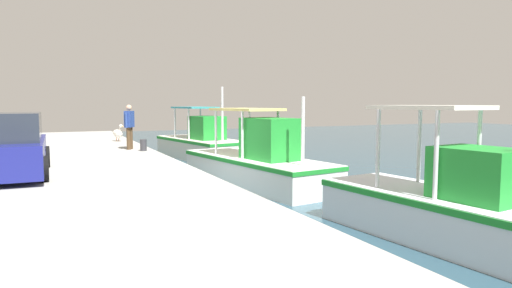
# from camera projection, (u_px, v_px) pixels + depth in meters

# --- Properties ---
(fishing_boat_nearest) EXTENTS (5.93, 2.91, 3.30)m
(fishing_boat_nearest) POSITION_uv_depth(u_px,v_px,m) (201.00, 144.00, 20.85)
(fishing_boat_nearest) COLOR silver
(fishing_boat_nearest) RESTS_ON ground
(fishing_boat_second) EXTENTS (6.52, 2.89, 2.79)m
(fishing_boat_second) POSITION_uv_depth(u_px,v_px,m) (258.00, 163.00, 14.15)
(fishing_boat_second) COLOR white
(fishing_boat_second) RESTS_ON ground
(fishing_boat_third) EXTENTS (5.22, 2.34, 3.02)m
(fishing_boat_third) POSITION_uv_depth(u_px,v_px,m) (449.00, 208.00, 8.29)
(fishing_boat_third) COLOR white
(fishing_boat_third) RESTS_ON ground
(pelican) EXTENTS (0.96, 0.56, 0.82)m
(pelican) POSITION_uv_depth(u_px,v_px,m) (118.00, 133.00, 21.03)
(pelican) COLOR tan
(pelican) RESTS_ON quay_pier
(fisherman_standing) EXTENTS (0.57, 0.45, 1.74)m
(fisherman_standing) POSITION_uv_depth(u_px,v_px,m) (129.00, 124.00, 17.32)
(fisherman_standing) COLOR #4C3823
(fisherman_standing) RESTS_ON quay_pier
(parked_car) EXTENTS (4.12, 1.92, 1.57)m
(parked_car) POSITION_uv_depth(u_px,v_px,m) (7.00, 147.00, 10.94)
(parked_car) COLOR black
(parked_car) RESTS_ON quay_pier
(mooring_bollard_nearest) EXTENTS (0.24, 0.24, 0.44)m
(mooring_bollard_nearest) POSITION_uv_depth(u_px,v_px,m) (143.00, 145.00, 16.82)
(mooring_bollard_nearest) COLOR #333338
(mooring_bollard_nearest) RESTS_ON quay_pier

